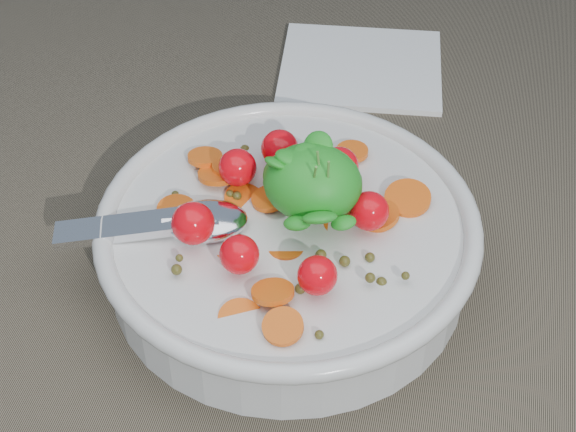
# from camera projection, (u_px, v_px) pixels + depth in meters

# --- Properties ---
(ground) EXTENTS (6.00, 6.00, 0.00)m
(ground) POSITION_uv_depth(u_px,v_px,m) (287.00, 259.00, 0.60)
(ground) COLOR #695F4B
(ground) RESTS_ON ground
(bowl) EXTENTS (0.27, 0.25, 0.11)m
(bowl) POSITION_uv_depth(u_px,v_px,m) (288.00, 239.00, 0.57)
(bowl) COLOR silver
(bowl) RESTS_ON ground
(napkin) EXTENTS (0.15, 0.14, 0.01)m
(napkin) POSITION_uv_depth(u_px,v_px,m) (361.00, 67.00, 0.76)
(napkin) COLOR white
(napkin) RESTS_ON ground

